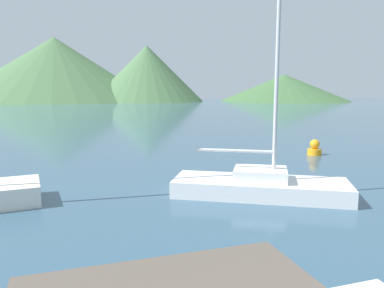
% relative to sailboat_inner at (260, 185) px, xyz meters
% --- Properties ---
extents(sailboat_inner, '(5.70, 3.34, 6.54)m').
position_rel_sailboat_inner_xyz_m(sailboat_inner, '(0.00, 0.00, 0.00)').
color(sailboat_inner, white).
rests_on(sailboat_inner, ground_plane).
extents(buoy_marker, '(0.69, 0.69, 0.79)m').
position_rel_sailboat_inner_xyz_m(buoy_marker, '(4.84, 6.86, -0.04)').
color(buoy_marker, orange).
rests_on(buoy_marker, ground_plane).
extents(hill_central, '(52.71, 52.71, 16.80)m').
position_rel_sailboat_inner_xyz_m(hill_central, '(-29.04, 94.11, 8.04)').
color(hill_central, '#476B42').
rests_on(hill_central, ground_plane).
extents(hill_east, '(29.15, 29.15, 14.28)m').
position_rel_sailboat_inner_xyz_m(hill_east, '(-4.55, 87.88, 6.77)').
color(hill_east, '#476B42').
rests_on(hill_east, ground_plane).
extents(hill_far_east, '(33.76, 33.76, 7.00)m').
position_rel_sailboat_inner_xyz_m(hill_far_east, '(31.45, 85.74, 3.13)').
color(hill_far_east, '#3D6038').
rests_on(hill_far_east, ground_plane).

